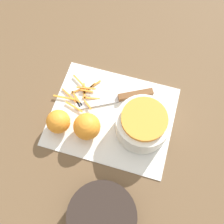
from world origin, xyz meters
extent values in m
plane|color=brown|center=(0.00, 0.00, 0.00)|extent=(4.00, 4.00, 0.00)
cube|color=silver|center=(0.00, 0.00, 0.00)|extent=(0.37, 0.30, 0.01)
cylinder|color=silver|center=(-0.10, 0.02, 0.05)|extent=(0.16, 0.16, 0.08)
cylinder|color=orange|center=(-0.10, 0.02, 0.09)|extent=(0.13, 0.13, 0.02)
cylinder|color=black|center=(-0.06, 0.28, 0.03)|extent=(0.18, 0.18, 0.06)
cube|color=brown|center=(-0.05, -0.09, 0.01)|extent=(0.11, 0.07, 0.02)
cube|color=silver|center=(0.06, -0.03, 0.01)|extent=(0.13, 0.08, 0.00)
sphere|color=orange|center=(0.06, 0.07, 0.05)|extent=(0.08, 0.08, 0.08)
sphere|color=orange|center=(0.14, 0.07, 0.04)|extent=(0.07, 0.07, 0.07)
cube|color=orange|center=(0.09, -0.08, 0.01)|extent=(0.05, 0.06, 0.00)
cube|color=orange|center=(0.13, -0.05, 0.01)|extent=(0.04, 0.03, 0.00)
cube|color=orange|center=(0.08, -0.04, 0.01)|extent=(0.06, 0.02, 0.00)
cube|color=orange|center=(0.10, -0.06, 0.01)|extent=(0.04, 0.01, 0.00)
cube|color=orange|center=(0.12, 0.01, 0.01)|extent=(0.06, 0.02, 0.00)
cube|color=orange|center=(0.15, -0.03, 0.01)|extent=(0.07, 0.04, 0.00)
cube|color=orange|center=(0.11, -0.06, 0.01)|extent=(0.03, 0.05, 0.00)
cube|color=gold|center=(0.16, -0.02, 0.01)|extent=(0.07, 0.01, 0.00)
cube|color=gold|center=(0.13, -0.08, 0.01)|extent=(0.07, 0.04, 0.00)
cube|color=orange|center=(0.08, -0.01, 0.01)|extent=(0.03, 0.03, 0.00)
cube|color=orange|center=(0.12, -0.01, 0.01)|extent=(0.03, 0.03, 0.00)
cube|color=orange|center=(0.10, -0.07, 0.01)|extent=(0.03, 0.05, 0.00)
cube|color=orange|center=(0.11, -0.07, 0.01)|extent=(0.06, 0.02, 0.00)
cube|color=orange|center=(0.12, -0.03, 0.01)|extent=(0.05, 0.04, 0.00)
camera|label=1|loc=(-0.08, 0.29, 0.75)|focal=42.00mm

